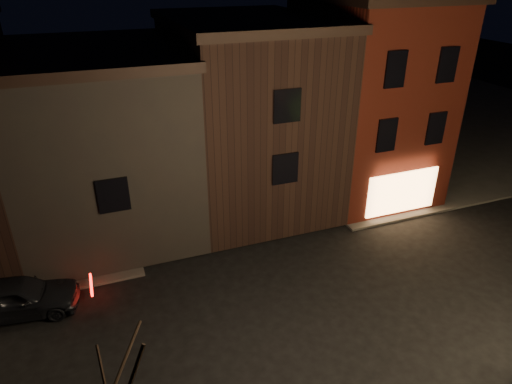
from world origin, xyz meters
TOP-DOWN VIEW (x-y plane):
  - ground at (0.00, 0.00)m, footprint 120.00×120.00m
  - sidewalk_far_right at (20.00, 20.00)m, footprint 30.00×30.00m
  - corner_building at (8.00, 9.47)m, footprint 6.50×8.50m
  - row_building_a at (1.50, 10.50)m, footprint 7.30×10.30m
  - row_building_b at (-5.75, 10.50)m, footprint 7.80×10.30m
  - parked_car_a at (-9.69, 4.36)m, footprint 4.54×2.31m

SIDE VIEW (x-z plane):
  - ground at x=0.00m, z-range 0.00..0.00m
  - sidewalk_far_right at x=20.00m, z-range 0.00..0.12m
  - parked_car_a at x=-9.69m, z-range 0.00..1.48m
  - row_building_b at x=-5.75m, z-range 0.13..8.53m
  - row_building_a at x=1.50m, z-range 0.13..9.53m
  - corner_building at x=8.00m, z-range 0.15..10.65m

